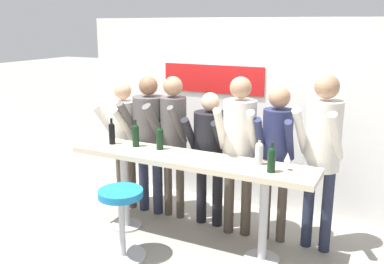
% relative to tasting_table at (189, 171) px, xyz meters
% --- Properties ---
extents(ground_plane, '(40.00, 40.00, 0.00)m').
position_rel_tasting_table_xyz_m(ground_plane, '(0.00, 0.00, -0.83)').
color(ground_plane, gray).
extents(back_wall, '(4.28, 0.12, 2.41)m').
position_rel_tasting_table_xyz_m(back_wall, '(-0.00, 1.32, 0.38)').
color(back_wall, silver).
rests_on(back_wall, ground_plane).
extents(tasting_table, '(2.68, 0.52, 0.98)m').
position_rel_tasting_table_xyz_m(tasting_table, '(0.00, 0.00, 0.00)').
color(tasting_table, beige).
rests_on(tasting_table, ground_plane).
extents(bar_stool, '(0.47, 0.47, 0.74)m').
position_rel_tasting_table_xyz_m(bar_stool, '(-0.46, -0.59, -0.33)').
color(bar_stool, '#B2B2B7').
rests_on(bar_stool, ground_plane).
extents(person_far_left, '(0.50, 0.59, 1.63)m').
position_rel_tasting_table_xyz_m(person_far_left, '(-1.18, 0.51, 0.17)').
color(person_far_left, '#473D33').
rests_on(person_far_left, ground_plane).
extents(person_left, '(0.48, 0.57, 1.73)m').
position_rel_tasting_table_xyz_m(person_left, '(-0.79, 0.49, 0.24)').
color(person_left, '#23283D').
rests_on(person_left, ground_plane).
extents(person_center_left, '(0.38, 0.51, 1.74)m').
position_rel_tasting_table_xyz_m(person_center_left, '(-0.46, 0.50, 0.27)').
color(person_center_left, '#473D33').
rests_on(person_center_left, ground_plane).
extents(person_center, '(0.45, 0.52, 1.59)m').
position_rel_tasting_table_xyz_m(person_center, '(0.01, 0.50, 0.15)').
color(person_center, black).
rests_on(person_center, ground_plane).
extents(person_center_right, '(0.48, 0.60, 1.80)m').
position_rel_tasting_table_xyz_m(person_center_right, '(0.40, 0.42, 0.29)').
color(person_center_right, '#473D33').
rests_on(person_center_right, ground_plane).
extents(person_right, '(0.41, 0.54, 1.72)m').
position_rel_tasting_table_xyz_m(person_right, '(0.81, 0.46, 0.25)').
color(person_right, '#473D33').
rests_on(person_right, ground_plane).
extents(person_far_right, '(0.48, 0.61, 1.86)m').
position_rel_tasting_table_xyz_m(person_far_right, '(1.26, 0.48, 0.33)').
color(person_far_right, '#23283D').
rests_on(person_far_right, ground_plane).
extents(wine_bottle_0, '(0.08, 0.08, 0.31)m').
position_rel_tasting_table_xyz_m(wine_bottle_0, '(-0.71, 0.08, 0.29)').
color(wine_bottle_0, black).
rests_on(wine_bottle_0, tasting_table).
extents(wine_bottle_1, '(0.07, 0.07, 0.30)m').
position_rel_tasting_table_xyz_m(wine_bottle_1, '(-1.02, 0.04, 0.29)').
color(wine_bottle_1, black).
rests_on(wine_bottle_1, tasting_table).
extents(wine_bottle_2, '(0.08, 0.08, 0.29)m').
position_rel_tasting_table_xyz_m(wine_bottle_2, '(-0.41, 0.10, 0.29)').
color(wine_bottle_2, black).
rests_on(wine_bottle_2, tasting_table).
extents(wine_bottle_3, '(0.08, 0.08, 0.27)m').
position_rel_tasting_table_xyz_m(wine_bottle_3, '(0.73, 0.09, 0.28)').
color(wine_bottle_3, '#B7BCC1').
rests_on(wine_bottle_3, tasting_table).
extents(wine_bottle_4, '(0.08, 0.08, 0.29)m').
position_rel_tasting_table_xyz_m(wine_bottle_4, '(0.91, -0.07, 0.29)').
color(wine_bottle_4, black).
rests_on(wine_bottle_4, tasting_table).
extents(wine_glass_0, '(0.07, 0.07, 0.18)m').
position_rel_tasting_table_xyz_m(wine_glass_0, '(1.03, 0.04, 0.28)').
color(wine_glass_0, silver).
rests_on(wine_glass_0, tasting_table).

